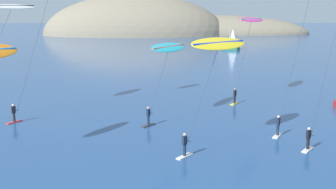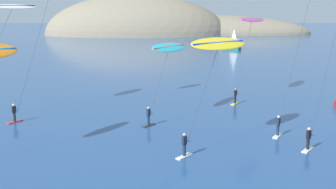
% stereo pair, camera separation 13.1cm
% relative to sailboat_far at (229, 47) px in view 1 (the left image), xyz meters
% --- Properties ---
extents(headland_island, '(105.44, 37.34, 31.12)m').
position_rel_sailboat_far_xyz_m(headland_island, '(-19.26, 61.93, -0.64)').
color(headland_island, '#7A705B').
rests_on(headland_island, ground).
extents(sailboat_far, '(5.01, 4.76, 5.70)m').
position_rel_sailboat_far_xyz_m(sailboat_far, '(0.00, 0.00, 0.00)').
color(sailboat_far, '#23664C').
rests_on(sailboat_far, ground).
extents(kitesurfer_white, '(6.15, 7.75, 10.54)m').
position_rel_sailboat_far_xyz_m(kitesurfer_white, '(-31.29, -65.23, 8.85)').
color(kitesurfer_white, '#2D2D33').
rests_on(kitesurfer_white, ground).
extents(kitesurfer_magenta, '(5.07, 6.88, 9.19)m').
position_rel_sailboat_far_xyz_m(kitesurfer_magenta, '(-7.32, -58.08, 7.71)').
color(kitesurfer_magenta, yellow).
rests_on(kitesurfer_magenta, ground).
extents(kitesurfer_yellow, '(5.74, 5.36, 8.08)m').
position_rel_sailboat_far_xyz_m(kitesurfer_yellow, '(-13.28, -75.30, 6.50)').
color(kitesurfer_yellow, silver).
rests_on(kitesurfer_yellow, ground).
extents(kitesurfer_cyan, '(4.55, 6.26, 7.02)m').
position_rel_sailboat_far_xyz_m(kitesurfer_cyan, '(-16.63, -66.80, 5.50)').
color(kitesurfer_cyan, '#2D2D33').
rests_on(kitesurfer_cyan, ground).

